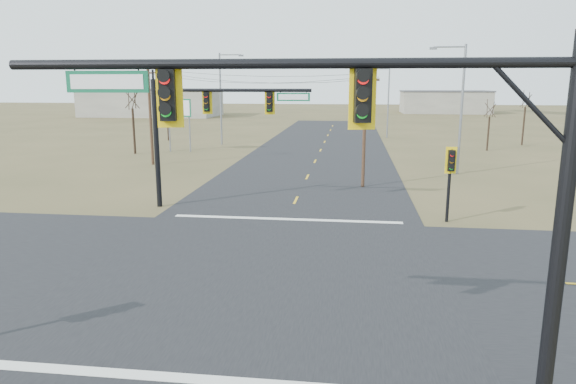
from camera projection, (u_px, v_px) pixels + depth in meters
The scene contains 20 objects.
ground at pixel (261, 270), 19.60m from camera, with size 320.00×320.00×0.00m, color brown.
road_ew at pixel (261, 270), 19.59m from camera, with size 160.00×14.00×0.02m, color black.
road_ns at pixel (261, 270), 19.59m from camera, with size 14.00×160.00×0.02m, color black.
stop_bar_near at pixel (207, 380), 12.31m from camera, with size 12.00×0.40×0.01m, color silver.
stop_bar_far at pixel (286, 219), 26.87m from camera, with size 12.00×0.40×0.01m, color silver.
mast_arm_near at pixel (386, 146), 10.27m from camera, with size 11.57×0.50×7.99m.
mast_arm_far at pixel (206, 116), 28.35m from camera, with size 8.92×0.55×7.23m.
pedestal_signal_ne at pixel (451, 167), 25.73m from camera, with size 0.58×0.49×3.92m.
utility_pole_near at pixel (364, 127), 34.47m from camera, with size 1.83×0.77×7.81m.
utility_pole_far at pixel (150, 114), 44.14m from camera, with size 1.97×0.88×8.47m.
highway_sign at pixel (179, 114), 52.69m from camera, with size 2.83×0.78×5.44m.
streetlight_a at pixel (459, 103), 39.28m from camera, with size 2.74×0.25×9.88m.
streetlight_b at pixel (387, 99), 66.33m from camera, with size 2.52×0.33×8.99m.
streetlight_c at pixel (222, 94), 58.56m from camera, with size 2.89×0.37×10.34m.
bare_tree_a at pixel (132, 97), 50.74m from camera, with size 3.83×3.83×7.11m.
bare_tree_b at pixel (166, 92), 62.83m from camera, with size 3.44×3.44×7.43m.
bare_tree_c at pixel (490, 108), 53.50m from camera, with size 2.77×2.77×5.64m.
bare_tree_d at pixel (526, 99), 58.21m from camera, with size 3.15×3.15×6.53m.
warehouse_left at pixel (152, 103), 111.25m from camera, with size 28.00×14.00×5.50m, color #9F9B8D.
warehouse_mid at pixel (444, 102), 122.79m from camera, with size 20.00×12.00×5.00m, color #9F9B8D.
Camera 1 is at (3.32, -18.27, 7.01)m, focal length 32.00 mm.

